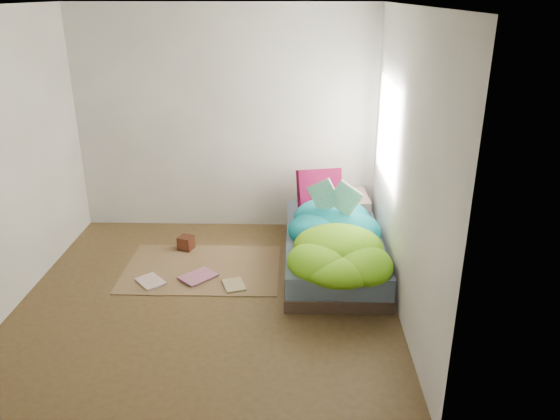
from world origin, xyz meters
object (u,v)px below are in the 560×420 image
(open_book, at_px, (335,188))
(floor_book_a, at_px, (141,285))
(bed, at_px, (333,249))
(wooden_box, at_px, (186,243))
(pillow_magenta, at_px, (320,191))
(floor_book_b, at_px, (191,273))

(open_book, bearing_deg, floor_book_a, -140.91)
(bed, bearing_deg, wooden_box, 170.01)
(open_book, distance_m, wooden_box, 1.79)
(pillow_magenta, bearing_deg, floor_book_a, -158.85)
(pillow_magenta, bearing_deg, open_book, -90.44)
(bed, distance_m, floor_book_b, 1.50)
(wooden_box, xyz_separation_m, floor_book_b, (0.15, -0.59, -0.06))
(open_book, bearing_deg, floor_book_b, -144.71)
(open_book, bearing_deg, wooden_box, -166.52)
(wooden_box, distance_m, floor_book_a, 0.89)
(pillow_magenta, relative_size, floor_book_a, 1.71)
(wooden_box, height_order, floor_book_a, wooden_box)
(pillow_magenta, xyz_separation_m, floor_book_a, (-1.79, -1.20, -0.57))
(open_book, height_order, floor_book_b, open_book)
(bed, xyz_separation_m, floor_book_b, (-1.47, -0.30, -0.14))
(open_book, bearing_deg, pillow_magenta, 123.05)
(pillow_magenta, bearing_deg, bed, -91.80)
(open_book, xyz_separation_m, floor_book_b, (-1.47, -0.38, -0.80))
(pillow_magenta, distance_m, floor_book_a, 2.23)
(pillow_magenta, height_order, open_book, open_book)
(floor_book_a, distance_m, floor_book_b, 0.51)
(bed, height_order, open_book, open_book)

